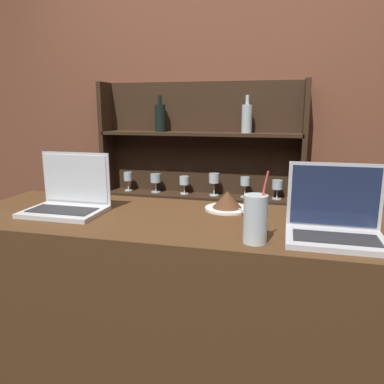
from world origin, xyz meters
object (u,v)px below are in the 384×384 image
(water_glass, at_px, (255,219))
(laptop_near, at_px, (69,199))
(cake_plate, at_px, (227,202))
(laptop_far, at_px, (335,222))

(water_glass, bearing_deg, laptop_near, 166.64)
(laptop_near, xyz_separation_m, water_glass, (0.78, -0.18, 0.02))
(cake_plate, bearing_deg, laptop_near, -163.59)
(laptop_far, distance_m, cake_plate, 0.48)
(cake_plate, bearing_deg, water_glass, -68.47)
(laptop_near, bearing_deg, water_glass, -13.36)
(laptop_far, xyz_separation_m, cake_plate, (-0.40, 0.27, -0.02))
(laptop_far, bearing_deg, laptop_near, 175.25)
(laptop_near, distance_m, water_glass, 0.80)
(laptop_near, relative_size, cake_plate, 1.67)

